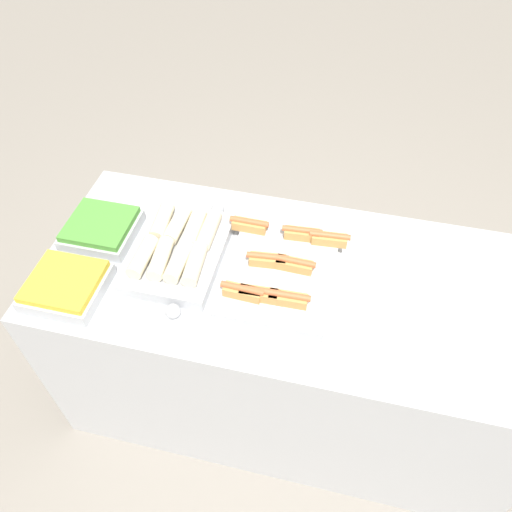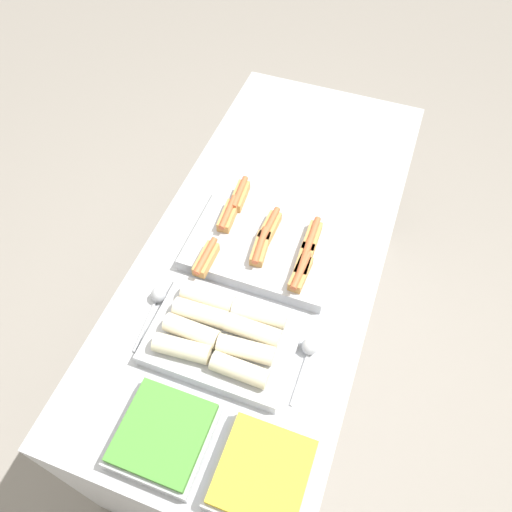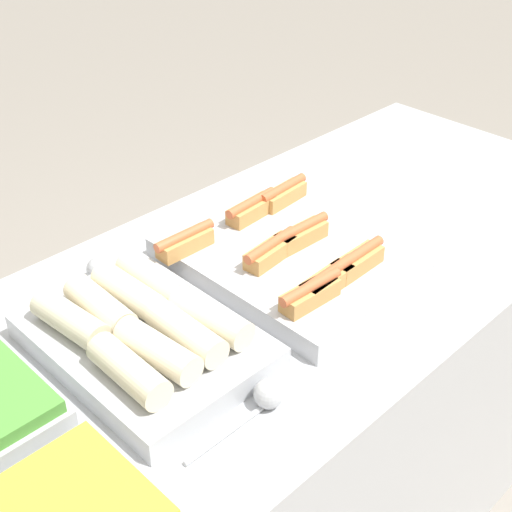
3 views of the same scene
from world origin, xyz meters
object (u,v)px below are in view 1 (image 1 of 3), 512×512
Objects in this scene: tray_side_front at (66,286)px; tray_side_back at (101,229)px; serving_spoon_far at (215,209)px; tray_hotdogs at (281,269)px; serving_spoon_near at (170,311)px; tray_wraps at (178,249)px.

tray_side_back is at bearing 90.00° from tray_side_front.
tray_side_back is 1.13× the size of serving_spoon_far.
tray_hotdogs is at bearing -3.23° from tray_side_back.
serving_spoon_near is (0.38, -0.01, -0.01)m from tray_side_front.
tray_wraps is 0.33m from tray_side_back.
tray_side_front is 1.20× the size of serving_spoon_near.
tray_side_front is 1.00× the size of tray_side_back.
serving_spoon_near is 0.94× the size of serving_spoon_far.
tray_wraps reaches higher than tray_side_front.
tray_hotdogs reaches higher than serving_spoon_far.
serving_spoon_far is (0.06, 0.26, -0.02)m from tray_wraps.
tray_side_front is 0.64m from serving_spoon_far.
tray_hotdogs reaches higher than serving_spoon_near.
tray_hotdogs is 0.71m from tray_side_back.
serving_spoon_near and serving_spoon_far have the same top height.
tray_wraps is at bearing 102.46° from serving_spoon_near.
tray_side_front is at bearing -90.00° from tray_side_back.
serving_spoon_far is at bearing 89.37° from serving_spoon_near.
tray_hotdogs is 0.41m from serving_spoon_near.
tray_side_front is (-0.33, -0.25, -0.01)m from tray_wraps.
tray_side_front is at bearing -142.99° from tray_wraps.
tray_hotdogs is 2.38× the size of serving_spoon_near.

